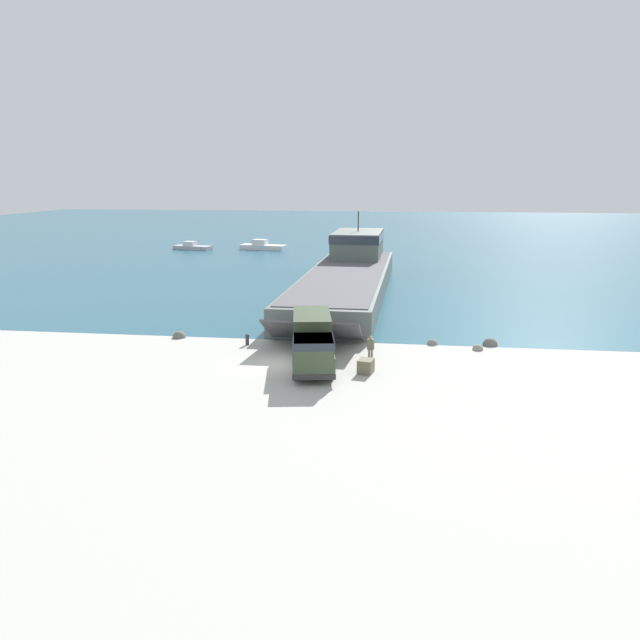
# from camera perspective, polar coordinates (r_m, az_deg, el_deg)

# --- Properties ---
(ground_plane) EXTENTS (240.00, 240.00, 0.00)m
(ground_plane) POSITION_cam_1_polar(r_m,az_deg,el_deg) (40.27, -3.51, -4.08)
(ground_plane) COLOR #B7B5AD
(water_surface) EXTENTS (240.00, 180.00, 0.01)m
(water_surface) POSITION_cam_1_polar(r_m,az_deg,el_deg) (134.63, 4.40, 7.87)
(water_surface) COLOR #285B70
(water_surface) RESTS_ON ground_plane
(landing_craft) EXTENTS (8.73, 41.37, 7.79)m
(landing_craft) POSITION_cam_1_polar(r_m,az_deg,el_deg) (66.89, 2.69, 4.43)
(landing_craft) COLOR #56605B
(landing_craft) RESTS_ON ground_plane
(military_truck) EXTENTS (3.77, 8.16, 3.19)m
(military_truck) POSITION_cam_1_polar(r_m,az_deg,el_deg) (39.36, -0.71, -1.96)
(military_truck) COLOR #3D4C33
(military_truck) RESTS_ON ground_plane
(soldier_on_ramp) EXTENTS (0.48, 0.32, 1.79)m
(soldier_on_ramp) POSITION_cam_1_polar(r_m,az_deg,el_deg) (40.52, 4.65, -2.47)
(soldier_on_ramp) COLOR #6B664C
(soldier_on_ramp) RESTS_ON ground_plane
(moored_boat_a) EXTENTS (6.75, 3.53, 1.32)m
(moored_boat_a) POSITION_cam_1_polar(r_m,az_deg,el_deg) (106.95, -11.61, 6.58)
(moored_boat_a) COLOR #B7BABF
(moored_boat_a) RESTS_ON ground_plane
(moored_boat_b) EXTENTS (7.99, 3.90, 1.66)m
(moored_boat_b) POSITION_cam_1_polar(r_m,az_deg,el_deg) (104.99, -5.27, 6.74)
(moored_boat_b) COLOR white
(moored_boat_b) RESTS_ON ground_plane
(mooring_bollard) EXTENTS (0.30, 0.30, 0.82)m
(mooring_bollard) POSITION_cam_1_polar(r_m,az_deg,el_deg) (45.02, -6.67, -1.73)
(mooring_bollard) COLOR #333338
(mooring_bollard) RESTS_ON ground_plane
(cargo_crate) EXTENTS (1.06, 1.20, 0.87)m
(cargo_crate) POSITION_cam_1_polar(r_m,az_deg,el_deg) (38.46, 4.21, -4.24)
(cargo_crate) COLOR #6B664C
(cargo_crate) RESTS_ON ground_plane
(shoreline_rock_a) EXTENTS (0.78, 0.78, 0.78)m
(shoreline_rock_a) POSITION_cam_1_polar(r_m,az_deg,el_deg) (44.94, 14.23, -2.66)
(shoreline_rock_a) COLOR gray
(shoreline_rock_a) RESTS_ON ground_plane
(shoreline_rock_b) EXTENTS (0.77, 0.77, 0.77)m
(shoreline_rock_b) POSITION_cam_1_polar(r_m,az_deg,el_deg) (45.67, 10.22, -2.21)
(shoreline_rock_b) COLOR gray
(shoreline_rock_b) RESTS_ON ground_plane
(shoreline_rock_c) EXTENTS (1.05, 1.05, 1.05)m
(shoreline_rock_c) POSITION_cam_1_polar(r_m,az_deg,el_deg) (46.38, 15.28, -2.24)
(shoreline_rock_c) COLOR #66605B
(shoreline_rock_c) RESTS_ON ground_plane
(shoreline_rock_d) EXTENTS (0.98, 0.98, 0.98)m
(shoreline_rock_d) POSITION_cam_1_polar(r_m,az_deg,el_deg) (48.06, -12.75, -1.57)
(shoreline_rock_d) COLOR #66605B
(shoreline_rock_d) RESTS_ON ground_plane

